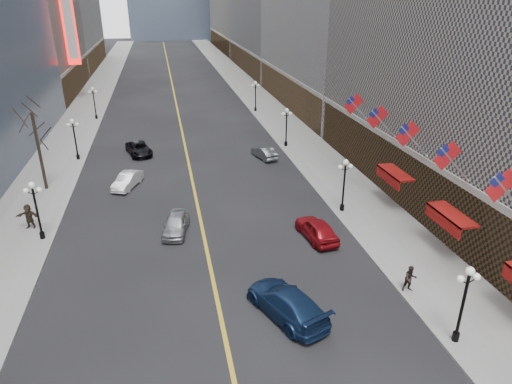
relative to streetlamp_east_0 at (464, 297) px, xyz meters
name	(u,v)px	position (x,y,z in m)	size (l,w,h in m)	color
sidewalk_east	(264,105)	(2.20, 56.00, -2.83)	(6.00, 230.00, 0.15)	gray
sidewalk_west	(85,113)	(-25.80, 56.00, -2.83)	(6.00, 230.00, 0.15)	gray
lane_line	(175,97)	(-11.80, 66.00, -2.89)	(0.25, 200.00, 0.02)	gold
streetlamp_east_0	(464,297)	(0.00, 0.00, 0.00)	(1.26, 0.44, 4.52)	black
streetlamp_east_1	(344,180)	(0.00, 16.00, 0.00)	(1.26, 0.44, 4.52)	black
streetlamp_east_2	(286,123)	(0.00, 34.00, 0.00)	(1.26, 0.44, 4.52)	black
streetlamp_east_3	(255,93)	(0.00, 52.00, 0.00)	(1.26, 0.44, 4.52)	black
streetlamp_west_1	(36,205)	(-23.60, 16.00, 0.00)	(1.26, 0.44, 4.52)	black
streetlamp_west_2	(74,135)	(-23.60, 34.00, 0.00)	(1.26, 0.44, 4.52)	black
streetlamp_west_3	(94,100)	(-23.60, 52.00, 0.00)	(1.26, 0.44, 4.52)	black
flag_1	(504,188)	(3.51, 3.00, 4.39)	(2.87, 0.12, 2.87)	#B2B2B7
flag_2	(449,158)	(3.51, 8.00, 4.39)	(2.87, 0.12, 2.87)	#B2B2B7
flag_3	(409,136)	(3.51, 13.00, 4.39)	(2.87, 0.12, 2.87)	#B2B2B7
flag_4	(379,119)	(3.51, 18.00, 4.39)	(2.87, 0.12, 2.87)	#B2B2B7
flag_5	(355,106)	(3.51, 23.00, 4.39)	(2.87, 0.12, 2.87)	#B2B2B7
awning_b	(449,216)	(4.30, 8.00, 0.18)	(1.40, 4.00, 0.93)	maroon
awning_c	(393,174)	(4.30, 16.00, 0.18)	(1.40, 4.00, 0.93)	maroon
theatre_marquee	(70,26)	(-27.68, 66.00, 9.10)	(2.00, 0.55, 12.00)	red
tree_west_far	(34,125)	(-25.30, 26.00, 3.34)	(3.60, 3.60, 7.92)	#2D231C
car_nb_near	(176,224)	(-13.80, 15.21, -2.18)	(1.71, 4.26, 1.45)	#9FA1A6
car_nb_mid	(127,180)	(-17.89, 25.12, -2.21)	(1.46, 4.18, 1.38)	silver
car_nb_far	(139,149)	(-17.08, 34.71, -2.22)	(2.27, 4.92, 1.37)	black
car_sb_near	(287,303)	(-8.09, 3.99, -2.06)	(2.36, 5.81, 1.69)	navy
car_sb_mid	(317,229)	(-3.56, 12.12, -2.12)	(1.85, 4.61, 1.57)	maroon
car_sb_far	(264,153)	(-3.43, 30.55, -2.25)	(1.39, 3.97, 1.31)	#505658
ped_east_walk	(410,279)	(-0.20, 4.50, -1.89)	(0.84, 0.46, 1.72)	black
ped_west_far	(29,216)	(-24.85, 17.97, -1.76)	(1.83, 0.53, 1.98)	#33291C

